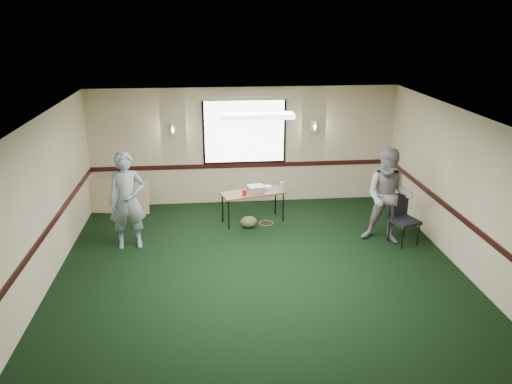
{
  "coord_description": "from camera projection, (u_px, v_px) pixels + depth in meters",
  "views": [
    {
      "loc": [
        -0.83,
        -7.1,
        4.24
      ],
      "look_at": [
        0.0,
        1.3,
        1.2
      ],
      "focal_mm": 35.0,
      "sensor_mm": 36.0,
      "label": 1
    }
  ],
  "objects": [
    {
      "name": "conference_chair",
      "position": [
        402.0,
        215.0,
        9.64
      ],
      "size": [
        0.6,
        0.61,
        0.95
      ],
      "rotation": [
        0.0,
        0.0,
        0.35
      ],
      "color": "black",
      "rests_on": "ground"
    },
    {
      "name": "cable_coil",
      "position": [
        266.0,
        223.0,
        10.65
      ],
      "size": [
        0.35,
        0.35,
        0.02
      ],
      "primitive_type": "torus",
      "rotation": [
        0.0,
        0.0,
        -0.15
      ],
      "color": "#C03818",
      "rests_on": "ground"
    },
    {
      "name": "game_console",
      "position": [
        266.0,
        187.0,
        10.76
      ],
      "size": [
        0.23,
        0.2,
        0.05
      ],
      "primitive_type": "cube",
      "rotation": [
        0.0,
        0.0,
        0.2
      ],
      "color": "white",
      "rests_on": "folding_table"
    },
    {
      "name": "person_left",
      "position": [
        127.0,
        201.0,
        9.3
      ],
      "size": [
        0.73,
        0.53,
        1.87
      ],
      "primitive_type": "imported",
      "rotation": [
        0.0,
        0.0,
        0.13
      ],
      "color": "#436195",
      "rests_on": "ground"
    },
    {
      "name": "red_cup",
      "position": [
        244.0,
        192.0,
        10.34
      ],
      "size": [
        0.08,
        0.08,
        0.13
      ],
      "primitive_type": "cylinder",
      "color": "#BC0C10",
      "rests_on": "folding_table"
    },
    {
      "name": "duffel_bag",
      "position": [
        249.0,
        222.0,
        10.41
      ],
      "size": [
        0.39,
        0.31,
        0.25
      ],
      "primitive_type": "ellipsoid",
      "rotation": [
        0.0,
        0.0,
        -0.15
      ],
      "color": "#4B492B",
      "rests_on": "ground"
    },
    {
      "name": "room_shell",
      "position": [
        252.0,
        159.0,
        9.61
      ],
      "size": [
        8.0,
        8.02,
        8.0
      ],
      "color": "#BEAD89",
      "rests_on": "ground"
    },
    {
      "name": "folded_table",
      "position": [
        116.0,
        196.0,
        11.13
      ],
      "size": [
        1.5,
        0.45,
        0.76
      ],
      "primitive_type": "cube",
      "rotation": [
        -0.21,
        0.0,
        -0.15
      ],
      "color": "tan",
      "rests_on": "ground"
    },
    {
      "name": "person_right",
      "position": [
        389.0,
        196.0,
        9.51
      ],
      "size": [
        1.13,
        1.03,
        1.88
      ],
      "primitive_type": "imported",
      "rotation": [
        0.0,
        0.0,
        -0.44
      ],
      "color": "#6E87AC",
      "rests_on": "ground"
    },
    {
      "name": "ground",
      "position": [
        264.0,
        288.0,
        8.16
      ],
      "size": [
        8.0,
        8.0,
        0.0
      ],
      "primitive_type": "plane",
      "color": "black",
      "rests_on": "ground"
    },
    {
      "name": "water_bottle",
      "position": [
        282.0,
        187.0,
        10.55
      ],
      "size": [
        0.06,
        0.06,
        0.21
      ],
      "primitive_type": "cylinder",
      "color": "#85BEDA",
      "rests_on": "folding_table"
    },
    {
      "name": "folding_table",
      "position": [
        253.0,
        194.0,
        10.55
      ],
      "size": [
        1.43,
        0.86,
        0.67
      ],
      "rotation": [
        0.0,
        0.0,
        0.26
      ],
      "color": "#552C18",
      "rests_on": "ground"
    },
    {
      "name": "projector",
      "position": [
        256.0,
        188.0,
        10.59
      ],
      "size": [
        0.39,
        0.34,
        0.11
      ],
      "primitive_type": "cube",
      "rotation": [
        0.0,
        0.0,
        0.22
      ],
      "color": "#97969F",
      "rests_on": "folding_table"
    }
  ]
}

